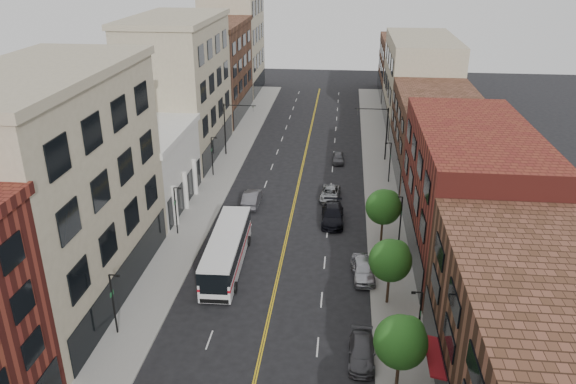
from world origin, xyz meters
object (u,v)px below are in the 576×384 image
(car_lane_a, at_px, (333,215))
(car_lane_c, at_px, (338,158))
(car_lane_behind, at_px, (252,198))
(car_parked_far, at_px, (363,269))
(car_parked_mid, at_px, (362,352))
(car_lane_b, at_px, (330,193))
(city_bus, at_px, (227,249))

(car_lane_a, bearing_deg, car_lane_c, 88.26)
(car_lane_behind, distance_m, car_lane_c, 17.46)
(car_parked_far, distance_m, car_lane_a, 11.04)
(car_parked_mid, bearing_deg, car_lane_a, 98.18)
(car_lane_a, bearing_deg, car_lane_b, 93.30)
(car_parked_far, height_order, car_lane_c, car_parked_far)
(car_parked_mid, xyz_separation_m, car_parked_far, (0.27, 10.89, 0.14))
(city_bus, xyz_separation_m, car_lane_b, (8.74, 16.11, -1.21))
(car_parked_mid, relative_size, car_lane_a, 0.80)
(city_bus, xyz_separation_m, car_lane_behind, (0.02, 13.57, -1.04))
(car_parked_far, bearing_deg, car_lane_behind, 124.97)
(car_lane_behind, xyz_separation_m, car_lane_b, (8.72, 2.54, -0.16))
(car_parked_mid, height_order, car_lane_b, car_parked_mid)
(car_parked_mid, bearing_deg, car_parked_far, 89.65)
(car_lane_b, relative_size, car_lane_c, 1.22)
(city_bus, relative_size, car_lane_a, 2.19)
(car_parked_far, bearing_deg, car_lane_c, 89.72)
(city_bus, relative_size, car_lane_c, 3.28)
(car_lane_a, bearing_deg, car_parked_mid, -83.97)
(car_lane_a, bearing_deg, car_lane_behind, 158.19)
(city_bus, relative_size, car_parked_far, 2.65)
(city_bus, xyz_separation_m, car_parked_far, (12.15, -0.54, -1.05))
(car_lane_b, bearing_deg, car_lane_a, -81.72)
(city_bus, distance_m, car_parked_mid, 16.52)
(city_bus, relative_size, car_lane_behind, 2.55)
(car_parked_mid, distance_m, car_parked_far, 10.89)
(city_bus, distance_m, car_lane_c, 29.84)
(car_parked_far, bearing_deg, car_parked_mid, -97.14)
(car_lane_behind, xyz_separation_m, car_lane_a, (9.17, -3.47, 0.02))
(car_parked_mid, bearing_deg, car_lane_behind, 116.45)
(city_bus, xyz_separation_m, car_parked_mid, (11.88, -11.42, -1.19))
(car_lane_behind, relative_size, car_lane_b, 1.06)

